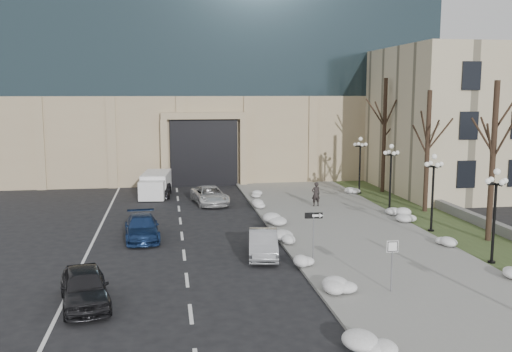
% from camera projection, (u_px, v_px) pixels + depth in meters
% --- Properties ---
extents(ground, '(160.00, 160.00, 0.00)m').
position_uv_depth(ground, '(373.00, 324.00, 20.71)').
color(ground, black).
rests_on(ground, ground).
extents(sidewalk, '(9.00, 40.00, 0.12)m').
position_uv_depth(sidewalk, '(346.00, 229.00, 34.92)').
color(sidewalk, gray).
rests_on(sidewalk, ground).
extents(curb, '(0.30, 40.00, 0.14)m').
position_uv_depth(curb, '(274.00, 231.00, 34.23)').
color(curb, gray).
rests_on(curb, ground).
extents(grass_strip, '(4.00, 40.00, 0.10)m').
position_uv_depth(grass_strip, '(445.00, 225.00, 35.92)').
color(grass_strip, '#354422').
rests_on(grass_strip, ground).
extents(stone_wall, '(0.50, 30.00, 0.70)m').
position_uv_depth(stone_wall, '(459.00, 213.00, 38.13)').
color(stone_wall, slate).
rests_on(stone_wall, ground).
extents(classical_building, '(22.00, 18.12, 12.00)m').
position_uv_depth(classical_building, '(500.00, 119.00, 50.55)').
color(classical_building, '#BDB08E').
rests_on(classical_building, ground).
extents(car_a, '(2.61, 4.70, 1.51)m').
position_uv_depth(car_a, '(84.00, 287.00, 22.45)').
color(car_a, black).
rests_on(car_a, ground).
extents(car_b, '(2.03, 4.30, 1.36)m').
position_uv_depth(car_b, '(263.00, 244.00, 29.10)').
color(car_b, '#ABAEB3').
rests_on(car_b, ground).
extents(car_c, '(2.22, 4.78, 1.35)m').
position_uv_depth(car_c, '(142.00, 228.00, 32.62)').
color(car_c, navy).
rests_on(car_c, ground).
extents(car_d, '(2.93, 5.09, 1.34)m').
position_uv_depth(car_d, '(210.00, 195.00, 42.80)').
color(car_d, silver).
rests_on(car_d, ground).
extents(car_e, '(1.91, 4.24, 1.41)m').
position_uv_depth(car_e, '(160.00, 188.00, 46.03)').
color(car_e, '#2A292E').
rests_on(car_e, ground).
extents(pedestrian, '(0.69, 0.50, 1.76)m').
position_uv_depth(pedestrian, '(316.00, 194.00, 41.45)').
color(pedestrian, black).
rests_on(pedestrian, sidewalk).
extents(box_truck, '(2.58, 5.96, 1.83)m').
position_uv_depth(box_truck, '(156.00, 185.00, 46.26)').
color(box_truck, silver).
rests_on(box_truck, ground).
extents(one_way_sign, '(0.93, 0.26, 2.49)m').
position_uv_depth(one_way_sign, '(317.00, 221.00, 28.08)').
color(one_way_sign, slate).
rests_on(one_way_sign, ground).
extents(keep_sign, '(0.49, 0.08, 2.30)m').
position_uv_depth(keep_sign, '(392.00, 255.00, 23.56)').
color(keep_sign, slate).
rests_on(keep_sign, ground).
extents(snow_clump_a, '(1.10, 1.60, 0.36)m').
position_uv_depth(snow_clump_a, '(375.00, 349.00, 18.04)').
color(snow_clump_a, white).
rests_on(snow_clump_a, sidewalk).
extents(snow_clump_b, '(1.10, 1.60, 0.36)m').
position_uv_depth(snow_clump_b, '(341.00, 290.00, 23.43)').
color(snow_clump_b, white).
rests_on(snow_clump_b, sidewalk).
extents(snow_clump_c, '(1.10, 1.60, 0.36)m').
position_uv_depth(snow_clump_c, '(307.00, 264.00, 26.93)').
color(snow_clump_c, white).
rests_on(snow_clump_c, sidewalk).
extents(snow_clump_d, '(1.10, 1.60, 0.36)m').
position_uv_depth(snow_clump_d, '(290.00, 239.00, 31.54)').
color(snow_clump_d, white).
rests_on(snow_clump_d, sidewalk).
extents(snow_clump_e, '(1.10, 1.60, 0.36)m').
position_uv_depth(snow_clump_e, '(273.00, 222.00, 35.79)').
color(snow_clump_e, white).
rests_on(snow_clump_e, sidewalk).
extents(snow_clump_f, '(1.10, 1.60, 0.36)m').
position_uv_depth(snow_clump_f, '(263.00, 206.00, 40.73)').
color(snow_clump_f, white).
rests_on(snow_clump_f, sidewalk).
extents(snow_clump_g, '(1.10, 1.60, 0.36)m').
position_uv_depth(snow_clump_g, '(254.00, 195.00, 45.20)').
color(snow_clump_g, white).
rests_on(snow_clump_g, sidewalk).
extents(snow_clump_i, '(1.10, 1.60, 0.36)m').
position_uv_depth(snow_clump_i, '(445.00, 243.00, 30.81)').
color(snow_clump_i, white).
rests_on(snow_clump_i, sidewalk).
extents(snow_clump_j, '(1.10, 1.60, 0.36)m').
position_uv_depth(snow_clump_j, '(411.00, 221.00, 36.06)').
color(snow_clump_j, white).
rests_on(snow_clump_j, sidewalk).
extents(snow_clump_k, '(1.10, 1.60, 0.36)m').
position_uv_depth(snow_clump_k, '(350.00, 191.00, 47.07)').
color(snow_clump_k, white).
rests_on(snow_clump_k, sidewalk).
extents(snow_clump_l, '(1.10, 1.60, 0.36)m').
position_uv_depth(snow_clump_l, '(399.00, 213.00, 38.47)').
color(snow_clump_l, white).
rests_on(snow_clump_l, sidewalk).
extents(lamppost_a, '(1.18, 1.18, 4.76)m').
position_uv_depth(lamppost_a, '(495.00, 203.00, 27.39)').
color(lamppost_a, black).
rests_on(lamppost_a, ground).
extents(lamppost_b, '(1.18, 1.18, 4.76)m').
position_uv_depth(lamppost_b, '(433.00, 182.00, 33.75)').
color(lamppost_b, black).
rests_on(lamppost_b, ground).
extents(lamppost_c, '(1.18, 1.18, 4.76)m').
position_uv_depth(lamppost_c, '(391.00, 168.00, 40.10)').
color(lamppost_c, black).
rests_on(lamppost_c, ground).
extents(lamppost_d, '(1.18, 1.18, 4.76)m').
position_uv_depth(lamppost_d, '(360.00, 158.00, 46.45)').
color(lamppost_d, black).
rests_on(lamppost_d, ground).
extents(tree_near, '(3.20, 3.20, 9.00)m').
position_uv_depth(tree_near, '(494.00, 139.00, 31.24)').
color(tree_near, black).
rests_on(tree_near, ground).
extents(tree_mid, '(3.20, 3.20, 8.50)m').
position_uv_depth(tree_mid, '(428.00, 134.00, 39.10)').
color(tree_mid, black).
rests_on(tree_mid, ground).
extents(tree_far, '(3.20, 3.20, 9.50)m').
position_uv_depth(tree_far, '(385.00, 119.00, 46.83)').
color(tree_far, black).
rests_on(tree_far, ground).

